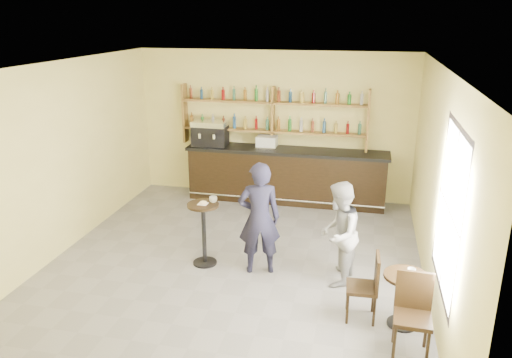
% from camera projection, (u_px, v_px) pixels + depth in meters
% --- Properties ---
extents(floor, '(7.00, 7.00, 0.00)m').
position_uv_depth(floor, '(233.00, 266.00, 8.15)').
color(floor, slate).
rests_on(floor, ground).
extents(ceiling, '(7.00, 7.00, 0.00)m').
position_uv_depth(ceiling, '(230.00, 66.00, 7.14)').
color(ceiling, white).
rests_on(ceiling, wall_back).
extents(wall_back, '(7.00, 0.00, 7.00)m').
position_uv_depth(wall_back, '(274.00, 125.00, 10.89)').
color(wall_back, '#F7EA8C').
rests_on(wall_back, floor).
extents(wall_front, '(7.00, 0.00, 7.00)m').
position_uv_depth(wall_front, '(128.00, 289.00, 4.41)').
color(wall_front, '#F7EA8C').
rests_on(wall_front, floor).
extents(wall_left, '(0.00, 7.00, 7.00)m').
position_uv_depth(wall_left, '(57.00, 161.00, 8.27)').
color(wall_left, '#F7EA8C').
rests_on(wall_left, floor).
extents(wall_right, '(0.00, 7.00, 7.00)m').
position_uv_depth(wall_right, '(437.00, 186.00, 7.03)').
color(wall_right, '#F7EA8C').
rests_on(wall_right, floor).
extents(window_pane, '(0.00, 2.00, 2.00)m').
position_uv_depth(window_pane, '(450.00, 211.00, 5.89)').
color(window_pane, white).
rests_on(window_pane, wall_right).
extents(window_frame, '(0.04, 1.70, 2.10)m').
position_uv_depth(window_frame, '(449.00, 211.00, 5.89)').
color(window_frame, black).
rests_on(window_frame, wall_right).
extents(shelf_unit, '(4.00, 0.26, 1.40)m').
position_uv_depth(shelf_unit, '(273.00, 117.00, 10.70)').
color(shelf_unit, brown).
rests_on(shelf_unit, wall_back).
extents(liquor_bottles, '(3.68, 0.10, 1.00)m').
position_uv_depth(liquor_bottles, '(273.00, 109.00, 10.65)').
color(liquor_bottles, '#8C5919').
rests_on(liquor_bottles, shelf_unit).
extents(bar_counter, '(4.32, 0.84, 1.17)m').
position_uv_depth(bar_counter, '(286.00, 175.00, 10.81)').
color(bar_counter, black).
rests_on(bar_counter, floor).
extents(espresso_machine, '(0.77, 0.51, 0.53)m').
position_uv_depth(espresso_machine, '(210.00, 133.00, 10.90)').
color(espresso_machine, black).
rests_on(espresso_machine, bar_counter).
extents(pastry_case, '(0.48, 0.40, 0.27)m').
position_uv_depth(pastry_case, '(267.00, 142.00, 10.68)').
color(pastry_case, silver).
rests_on(pastry_case, bar_counter).
extents(pedestal_table, '(0.54, 0.54, 1.05)m').
position_uv_depth(pedestal_table, '(204.00, 234.00, 8.07)').
color(pedestal_table, black).
rests_on(pedestal_table, floor).
extents(napkin, '(0.16, 0.16, 0.00)m').
position_uv_depth(napkin, '(203.00, 204.00, 7.90)').
color(napkin, white).
rests_on(napkin, pedestal_table).
extents(donut, '(0.15, 0.15, 0.04)m').
position_uv_depth(donut, '(203.00, 203.00, 7.88)').
color(donut, '#E6B854').
rests_on(donut, napkin).
extents(cup_pedestal, '(0.15, 0.15, 0.10)m').
position_uv_depth(cup_pedestal, '(213.00, 199.00, 7.95)').
color(cup_pedestal, white).
rests_on(cup_pedestal, pedestal_table).
extents(man_main, '(0.75, 0.59, 1.81)m').
position_uv_depth(man_main, '(259.00, 218.00, 7.72)').
color(man_main, black).
rests_on(man_main, floor).
extents(cafe_table, '(0.64, 0.64, 0.74)m').
position_uv_depth(cafe_table, '(404.00, 300.00, 6.49)').
color(cafe_table, black).
rests_on(cafe_table, floor).
extents(cup_cafe, '(0.12, 0.12, 0.10)m').
position_uv_depth(cup_cafe, '(411.00, 272.00, 6.35)').
color(cup_cafe, white).
rests_on(cup_cafe, cafe_table).
extents(chair_west, '(0.42, 0.42, 0.94)m').
position_uv_depth(chair_west, '(362.00, 287.00, 6.62)').
color(chair_west, black).
rests_on(chair_west, floor).
extents(chair_south, '(0.46, 0.46, 1.01)m').
position_uv_depth(chair_south, '(413.00, 318.00, 5.88)').
color(chair_south, black).
rests_on(chair_south, floor).
extents(patron_second, '(0.72, 0.87, 1.60)m').
position_uv_depth(patron_second, '(338.00, 234.00, 7.42)').
color(patron_second, gray).
rests_on(patron_second, floor).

